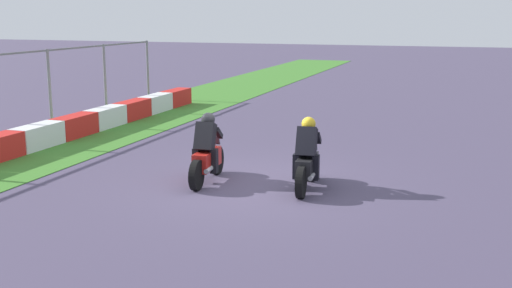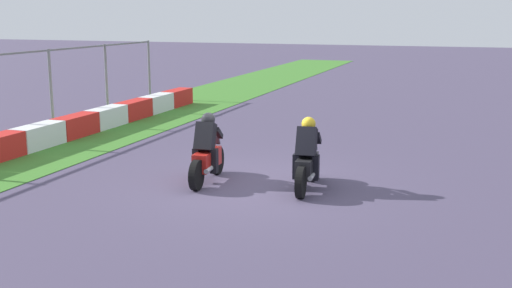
% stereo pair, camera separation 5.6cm
% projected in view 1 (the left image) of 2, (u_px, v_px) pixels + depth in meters
% --- Properties ---
extents(ground_plane, '(120.00, 120.00, 0.00)m').
position_uv_depth(ground_plane, '(253.00, 186.00, 13.58)').
color(ground_plane, '#4A415A').
extents(rider_lane_a, '(2.04, 0.56, 1.51)m').
position_uv_depth(rider_lane_a, '(307.00, 160.00, 13.20)').
color(rider_lane_a, black).
rests_on(rider_lane_a, ground_plane).
extents(rider_lane_b, '(2.04, 0.56, 1.51)m').
position_uv_depth(rider_lane_b, '(207.00, 154.00, 13.76)').
color(rider_lane_b, black).
rests_on(rider_lane_b, ground_plane).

